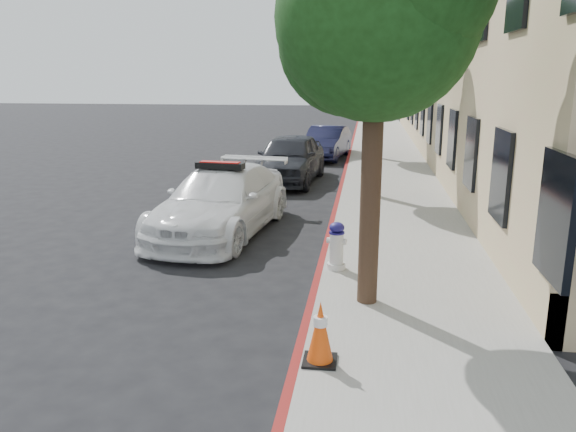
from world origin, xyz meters
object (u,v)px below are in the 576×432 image
at_px(parked_car_mid, 290,158).
at_px(parked_car_far, 327,143).
at_px(police_car, 221,201).
at_px(traffic_cone, 320,332).
at_px(fire_hydrant, 336,246).

distance_m(parked_car_mid, parked_car_far, 5.79).
bearing_deg(police_car, traffic_cone, -58.17).
relative_size(police_car, traffic_cone, 6.89).
distance_m(police_car, fire_hydrant, 3.74).
relative_size(parked_car_mid, traffic_cone, 6.11).
distance_m(parked_car_mid, traffic_cone, 12.66).
distance_m(parked_car_mid, fire_hydrant, 9.32).
xyz_separation_m(parked_car_far, fire_hydrant, (1.27, -14.80, -0.13)).
bearing_deg(traffic_cone, fire_hydrant, 90.00).
relative_size(parked_car_mid, parked_car_far, 1.13).
height_order(parked_car_far, fire_hydrant, parked_car_far).
height_order(parked_car_mid, parked_car_far, parked_car_mid).
relative_size(police_car, parked_car_mid, 1.13).
height_order(police_car, traffic_cone, police_car).
distance_m(parked_car_far, traffic_cone, 18.25).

